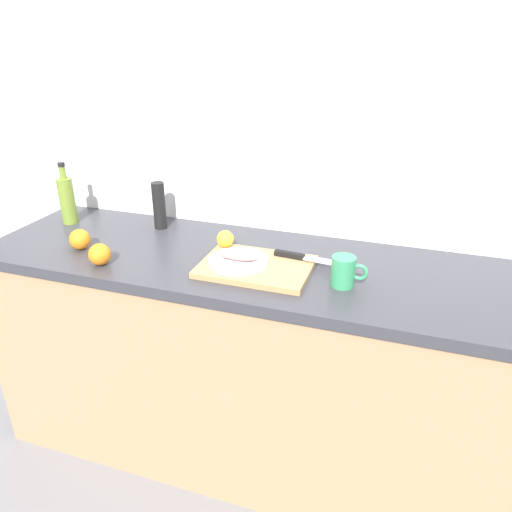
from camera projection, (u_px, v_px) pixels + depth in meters
name	position (u px, v px, depth m)	size (l,w,h in m)	color
ground_plane	(250.00, 446.00, 2.11)	(12.00, 12.00, 0.00)	slate
back_wall	(276.00, 143.00, 1.87)	(3.20, 0.05, 2.50)	white
kitchen_counter	(249.00, 362.00, 1.92)	(2.00, 0.60, 0.90)	#9E7A56
cutting_board	(256.00, 267.00, 1.66)	(0.37, 0.27, 0.02)	tan
white_plate	(238.00, 261.00, 1.66)	(0.20, 0.20, 0.01)	white
fish_fillet	(238.00, 254.00, 1.65)	(0.15, 0.07, 0.04)	tan
chef_knife	(304.00, 257.00, 1.68)	(0.29, 0.06, 0.02)	silver
lemon_0	(225.00, 239.00, 1.78)	(0.06, 0.06, 0.06)	yellow
olive_oil_bottle	(67.00, 199.00, 2.03)	(0.06, 0.06, 0.26)	olive
coffee_mug_0	(344.00, 271.00, 1.54)	(0.12, 0.08, 0.10)	#338C59
orange_0	(100.00, 254.00, 1.68)	(0.08, 0.08, 0.08)	orange
orange_1	(80.00, 239.00, 1.80)	(0.08, 0.08, 0.08)	orange
pepper_mill	(159.00, 206.00, 1.98)	(0.05, 0.05, 0.19)	black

